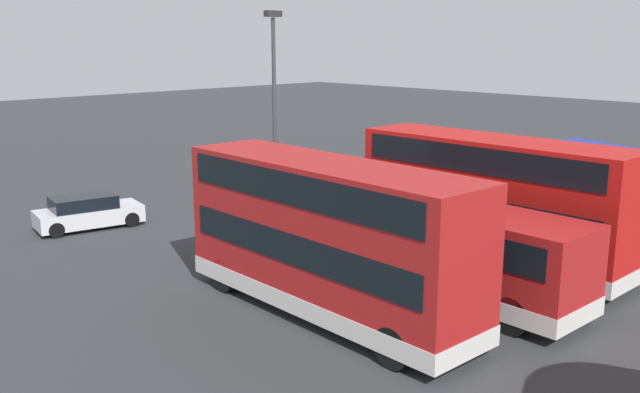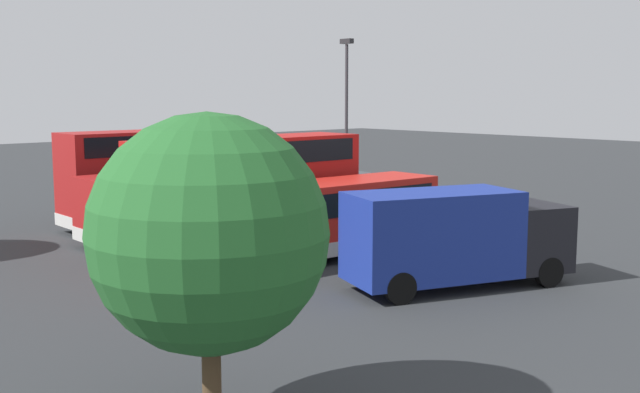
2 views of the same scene
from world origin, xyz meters
name	(u,v)px [view 1 (image 1 of 2)]	position (x,y,z in m)	size (l,w,h in m)	color
ground_plane	(274,223)	(0.00, 0.00, 0.00)	(140.00, 140.00, 0.00)	#2D3033
bus_single_deck_near_end	(532,203)	(-5.34, 9.39, 1.62)	(3.13, 11.43, 2.95)	red
bus_double_decker_second	(493,198)	(-1.91, 9.75, 2.45)	(2.71, 10.11, 4.55)	#B71411
bus_single_deck_third	(419,238)	(1.72, 9.37, 1.62)	(2.91, 11.45, 2.95)	#A51919
bus_double_decker_fourth	(327,234)	(5.61, 9.05, 2.45)	(2.89, 10.21, 4.55)	#A51919
box_truck_blue	(586,177)	(-11.47, 8.63, 1.71)	(4.94, 7.90, 3.20)	navy
car_hatchback_silver	(88,212)	(6.26, -4.83, 0.70)	(4.57, 2.55, 1.43)	silver
lamp_post_tall	(274,108)	(1.01, 1.36, 5.18)	(0.70, 0.30, 8.98)	#38383D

